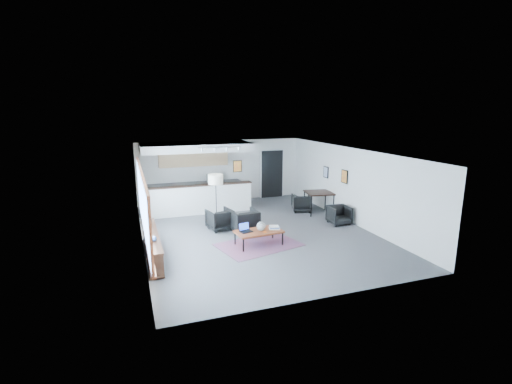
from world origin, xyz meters
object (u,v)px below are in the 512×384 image
object	(u,v)px
book_stack	(274,227)
ceramic_pot	(261,226)
dining_chair_near	(339,216)
coffee_table	(259,232)
armchair_right	(244,220)
microwave	(214,177)
dining_chair_far	(301,204)
armchair_left	(220,218)
dining_table	(319,194)
laptop	(245,229)
floor_lamp	(216,181)

from	to	relation	value
book_stack	ceramic_pot	bearing A→B (deg)	-176.31
ceramic_pot	dining_chair_near	distance (m)	3.41
coffee_table	armchair_right	bearing A→B (deg)	86.11
microwave	book_stack	bearing A→B (deg)	-91.20
armchair_right	dining_chair_far	distance (m)	3.28
armchair_left	dining_table	bearing A→B (deg)	178.21
laptop	book_stack	world-z (taller)	laptop
book_stack	dining_table	distance (m)	3.74
book_stack	microwave	size ratio (longest dim) A/B	0.65
floor_lamp	microwave	distance (m)	3.07
book_stack	floor_lamp	world-z (taller)	floor_lamp
armchair_left	dining_chair_near	bearing A→B (deg)	157.64
armchair_right	dining_chair_far	bearing A→B (deg)	-154.30
dining_table	microwave	xyz separation A→B (m)	(-3.38, 2.81, 0.37)
armchair_right	dining_table	size ratio (longest dim) A/B	0.73
floor_lamp	armchair_right	bearing A→B (deg)	-57.02
dining_chair_near	book_stack	bearing A→B (deg)	-158.89
laptop	dining_table	world-z (taller)	dining_table
floor_lamp	laptop	bearing A→B (deg)	-81.73
ceramic_pot	armchair_right	world-z (taller)	armchair_right
floor_lamp	book_stack	bearing A→B (deg)	-62.23
floor_lamp	armchair_left	bearing A→B (deg)	-92.13
coffee_table	book_stack	distance (m)	0.50
laptop	armchair_left	bearing A→B (deg)	87.77
floor_lamp	coffee_table	bearing A→B (deg)	-72.77
coffee_table	armchair_left	distance (m)	1.92
laptop	floor_lamp	bearing A→B (deg)	84.64
laptop	dining_chair_near	world-z (taller)	laptop
dining_table	ceramic_pot	bearing A→B (deg)	-142.57
dining_table	dining_chair_near	xyz separation A→B (m)	(-0.00, -1.47, -0.45)
dining_table	microwave	size ratio (longest dim) A/B	1.98
armchair_left	ceramic_pot	bearing A→B (deg)	102.48
laptop	microwave	bearing A→B (deg)	72.88
laptop	dining_table	xyz separation A→B (m)	(3.70, 2.38, 0.24)
dining_chair_far	dining_chair_near	bearing A→B (deg)	122.22
dining_chair_far	microwave	bearing A→B (deg)	-22.39
ceramic_pot	armchair_left	xyz separation A→B (m)	(-0.80, 1.79, -0.19)
dining_chair_near	microwave	size ratio (longest dim) A/B	1.06
book_stack	microwave	xyz separation A→B (m)	(-0.56, 5.26, 0.64)
coffee_table	armchair_right	size ratio (longest dim) A/B	1.72
book_stack	dining_chair_near	distance (m)	2.99
ceramic_pot	floor_lamp	world-z (taller)	floor_lamp
floor_lamp	microwave	size ratio (longest dim) A/B	3.12
book_stack	dining_table	bearing A→B (deg)	41.06
laptop	book_stack	size ratio (longest dim) A/B	1.07
dining_chair_near	dining_chair_far	bearing A→B (deg)	106.81
book_stack	floor_lamp	bearing A→B (deg)	117.77
armchair_right	book_stack	bearing A→B (deg)	108.62
laptop	microwave	distance (m)	5.23
coffee_table	microwave	size ratio (longest dim) A/B	2.49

